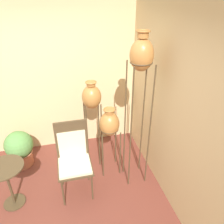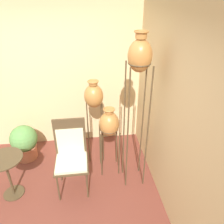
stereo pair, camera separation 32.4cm
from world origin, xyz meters
The scene contains 9 objects.
ground_plane centered at (0.00, 0.00, 0.00)m, with size 14.00×14.00×0.00m, color brown.
wall_back centered at (0.00, 1.77, 1.35)m, with size 7.47×0.06×2.70m.
wall_right centered at (1.77, 0.00, 1.35)m, with size 0.06×7.47×2.70m.
vase_stand_tall centered at (1.41, 0.53, 1.92)m, with size 0.30×0.30×2.27m.
vase_stand_medium centered at (0.86, 1.14, 1.19)m, with size 0.30×0.30×1.47m.
vase_stand_short centered at (1.06, 0.80, 0.89)m, with size 0.31×0.31×1.16m.
chair centered at (0.47, 0.53, 0.62)m, with size 0.48×0.45×1.12m.
side_table centered at (-0.42, 0.45, 0.50)m, with size 0.50×0.50×0.68m.
potted_plant centered at (-0.38, 1.27, 0.35)m, with size 0.46×0.46×0.65m.
Camera 2 is at (0.74, -2.00, 2.66)m, focal length 35.00 mm.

